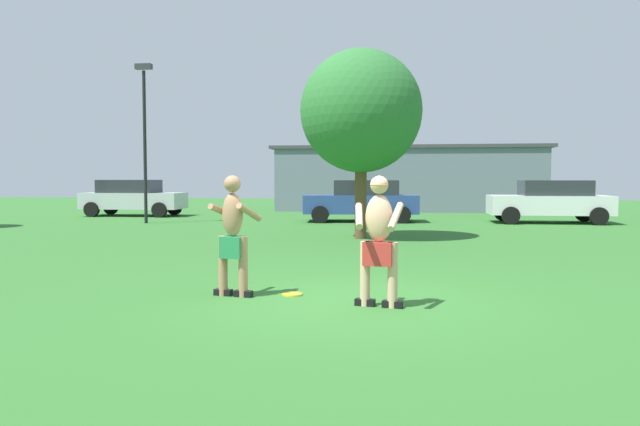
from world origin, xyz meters
TOP-DOWN VIEW (x-y plane):
  - ground_plane at (0.00, 0.00)m, footprint 80.00×80.00m
  - player_with_cap at (0.36, -0.23)m, footprint 0.65×0.66m
  - player_in_green at (-1.72, 0.18)m, footprint 0.68×0.66m
  - frisbee at (-0.91, 0.37)m, footprint 0.29×0.29m
  - car_white_near_post at (5.75, 15.57)m, footprint 4.34×2.09m
  - car_silver_mid_lot at (-11.42, 17.17)m, footprint 4.36×2.15m
  - car_blue_far_end at (-1.20, 15.26)m, footprint 4.47×2.41m
  - lamp_post at (-8.99, 13.19)m, footprint 0.60×0.24m
  - outbuilding_behind_lot at (0.47, 24.08)m, footprint 13.62×5.18m
  - tree_behind_players at (-0.66, 8.69)m, footprint 3.32×3.32m

SIDE VIEW (x-z plane):
  - ground_plane at x=0.00m, z-range 0.00..0.00m
  - frisbee at x=-0.91m, z-range 0.00..0.03m
  - car_white_near_post at x=5.75m, z-range 0.03..1.61m
  - car_silver_mid_lot at x=-11.42m, z-range 0.03..1.61m
  - car_blue_far_end at x=-1.20m, z-range 0.03..1.61m
  - player_in_green at x=-1.72m, z-range 0.04..1.76m
  - player_with_cap at x=0.36m, z-range 0.09..1.80m
  - outbuilding_behind_lot at x=0.47m, z-range 0.01..3.26m
  - tree_behind_players at x=-0.66m, z-range 0.89..6.07m
  - lamp_post at x=-8.99m, z-range 0.65..6.46m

